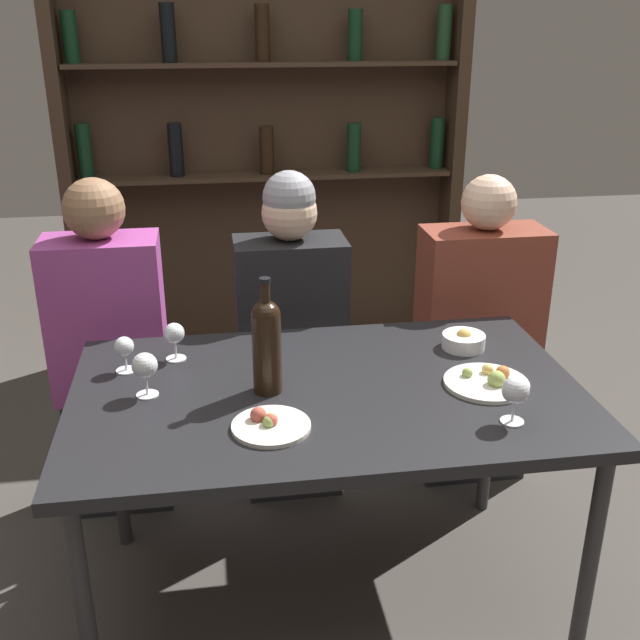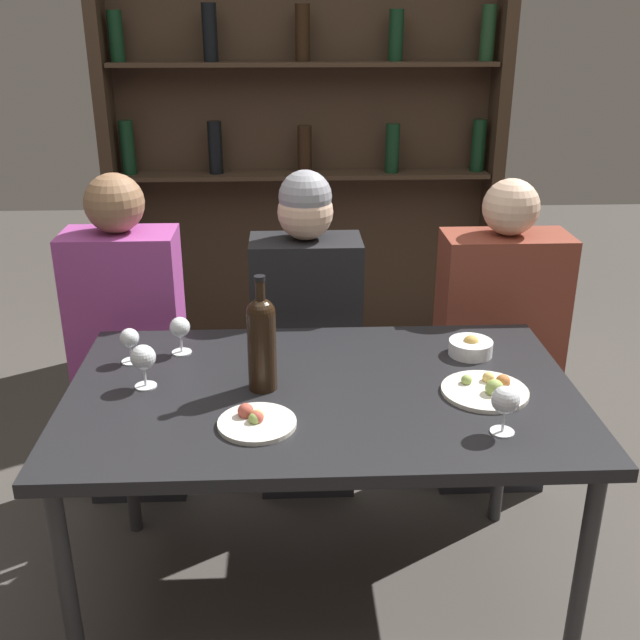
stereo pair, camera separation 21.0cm
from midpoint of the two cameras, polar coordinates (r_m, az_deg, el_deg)
The scene contains 14 objects.
ground_plane at distance 2.48m, azimuth -2.12°, elevation -20.39°, with size 10.00×10.00×0.00m, color #47423D.
dining_table at distance 2.08m, azimuth -2.38°, elevation -6.71°, with size 1.39×0.85×0.73m.
wine_rack_wall at distance 3.72m, azimuth -5.88°, elevation 14.15°, with size 1.92×0.21×2.24m.
wine_bottle at distance 1.99m, azimuth -7.12°, elevation -1.75°, with size 0.08×0.08×0.32m.
wine_glass_0 at distance 1.89m, azimuth 11.60°, elevation -5.45°, with size 0.07×0.07×0.12m.
wine_glass_1 at distance 2.06m, azimuth -16.10°, elevation -3.51°, with size 0.07×0.07×0.12m.
wine_glass_2 at distance 2.22m, azimuth -17.36°, elevation -2.13°, with size 0.06×0.06×0.11m.
wine_glass_3 at distance 2.25m, azimuth -13.70°, elevation -1.16°, with size 0.06×0.06×0.12m.
food_plate_0 at distance 1.88m, azimuth -7.10°, elevation -7.96°, with size 0.20×0.20×0.04m.
food_plate_1 at distance 2.10m, azimuth 9.91°, elevation -4.66°, with size 0.23×0.23×0.05m.
snack_bowl at distance 2.30m, azimuth 8.34°, elevation -1.62°, with size 0.13×0.13×0.06m.
seated_person_left at distance 2.71m, azimuth -17.76°, elevation -3.02°, with size 0.38×0.22×1.20m.
seated_person_center at distance 2.67m, azimuth -4.44°, elevation -2.05°, with size 0.38×0.22×1.21m.
seated_person_right at distance 2.82m, azimuth 9.78°, elevation -1.77°, with size 0.44×0.22×1.17m.
Camera 1 is at (-0.30, -1.80, 1.68)m, focal length 42.00 mm.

